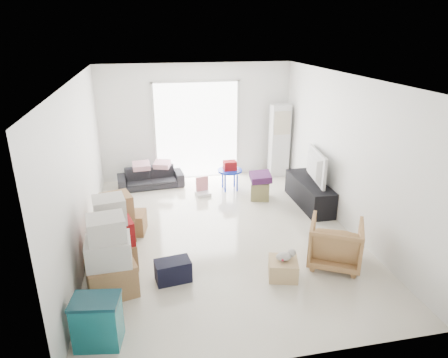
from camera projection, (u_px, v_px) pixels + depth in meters
name	position (u px, v px, depth m)	size (l,w,h in m)	color
room_shell	(221.00, 161.00, 6.65)	(4.98, 6.48, 3.18)	silver
sliding_door	(197.00, 127.00, 9.42)	(2.10, 0.04, 2.33)	white
ac_tower	(279.00, 141.00, 9.62)	(0.45, 0.30, 1.75)	silver
tv_console	(309.00, 193.00, 8.17)	(0.47, 1.57, 0.52)	black
television	(310.00, 178.00, 8.05)	(1.09, 0.63, 0.14)	black
sofa	(150.00, 175.00, 9.10)	(1.48, 0.43, 0.58)	#27272C
pillow_left	(141.00, 161.00, 8.94)	(0.34, 0.27, 0.11)	#DBA0B2
pillow_right	(162.00, 160.00, 9.04)	(0.32, 0.25, 0.11)	#DBA0B2
armchair	(336.00, 241.00, 6.06)	(0.76, 0.72, 0.79)	#AB744C
storage_bins	(97.00, 322.00, 4.52)	(0.58, 0.45, 0.61)	#126267
box_stack_a	(110.00, 260.00, 5.33)	(0.74, 0.66, 1.16)	olive
box_stack_b	(113.00, 238.00, 5.92)	(0.71, 0.71, 1.16)	olive
box_stack_c	(118.00, 218.00, 6.80)	(0.58, 0.58, 0.81)	olive
loose_box	(133.00, 223.00, 7.09)	(0.45, 0.45, 0.37)	olive
duffel_bag	(173.00, 271.00, 5.73)	(0.50, 0.30, 0.32)	black
ottoman	(260.00, 190.00, 8.49)	(0.38, 0.38, 0.38)	olive
blanket	(260.00, 179.00, 8.40)	(0.42, 0.42, 0.14)	#4E2256
kids_table	(230.00, 169.00, 8.87)	(0.55, 0.55, 0.67)	#132CC3
toy_walker	(203.00, 190.00, 8.71)	(0.34, 0.32, 0.40)	silver
wood_crate	(283.00, 268.00, 5.82)	(0.41, 0.41, 0.28)	tan
plush_bunny	(286.00, 256.00, 5.76)	(0.31, 0.18, 0.16)	#B2ADA8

